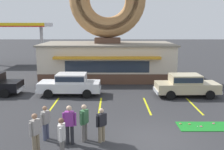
{
  "coord_description": "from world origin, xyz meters",
  "views": [
    {
      "loc": [
        -1.93,
        -11.03,
        5.11
      ],
      "look_at": [
        -1.89,
        5.0,
        2.0
      ],
      "focal_mm": 42.0,
      "sensor_mm": 36.0,
      "label": 1
    }
  ],
  "objects": [
    {
      "name": "gas_station_canopy",
      "position": [
        -14.4,
        22.52,
        4.86
      ],
      "size": [
        9.0,
        4.46,
        5.3
      ],
      "color": "silver",
      "rests_on": "ground"
    },
    {
      "name": "mini_donut_mid_right",
      "position": [
        2.57,
        1.44,
        0.05
      ],
      "size": [
        0.13,
        0.13,
        0.04
      ],
      "primitive_type": "torus",
      "color": "#D8667F",
      "rests_on": "putting_mat"
    },
    {
      "name": "pedestrian_leather_jacket_man",
      "position": [
        -3.85,
        -1.68,
        0.91
      ],
      "size": [
        0.26,
        0.6,
        1.65
      ],
      "color": "slate",
      "rests_on": "ground"
    },
    {
      "name": "parking_stripe_mid_left",
      "position": [
        0.31,
        5.0,
        0.0
      ],
      "size": [
        0.12,
        3.6,
        0.01
      ],
      "primitive_type": "cube",
      "color": "yellow",
      "rests_on": "ground"
    },
    {
      "name": "pedestrian_clipboard_woman",
      "position": [
        -4.98,
        -1.27,
        0.93
      ],
      "size": [
        0.39,
        0.54,
        1.68
      ],
      "color": "#7F7056",
      "rests_on": "ground"
    },
    {
      "name": "mini_donut_far_left",
      "position": [
        1.61,
        1.8,
        0.05
      ],
      "size": [
        0.13,
        0.13,
        0.04
      ],
      "primitive_type": "torus",
      "color": "#A5724C",
      "rests_on": "putting_mat"
    },
    {
      "name": "mini_donut_near_right",
      "position": [
        2.07,
        1.76,
        0.05
      ],
      "size": [
        0.13,
        0.13,
        0.04
      ],
      "primitive_type": "torus",
      "color": "#A5724C",
      "rests_on": "putting_mat"
    },
    {
      "name": "pedestrian_crossing_woman",
      "position": [
        -3.15,
        -0.12,
        0.94
      ],
      "size": [
        0.37,
        0.55,
        1.68
      ],
      "color": "slate",
      "rests_on": "ground"
    },
    {
      "name": "parking_stripe_centre",
      "position": [
        3.31,
        5.0,
        0.0
      ],
      "size": [
        0.12,
        3.6,
        0.01
      ],
      "primitive_type": "cube",
      "color": "yellow",
      "rests_on": "ground"
    },
    {
      "name": "putting_mat",
      "position": [
        3.17,
        1.51,
        0.01
      ],
      "size": [
        3.49,
        1.26,
        0.03
      ],
      "primitive_type": "cube",
      "color": "#197523",
      "rests_on": "ground"
    },
    {
      "name": "pedestrian_hooded_kid",
      "position": [
        -3.75,
        -0.46,
        0.97
      ],
      "size": [
        0.6,
        0.24,
        1.74
      ],
      "color": "#232328",
      "rests_on": "ground"
    },
    {
      "name": "parking_stripe_far_left",
      "position": [
        -5.69,
        5.0,
        0.0
      ],
      "size": [
        0.12,
        3.6,
        0.01
      ],
      "primitive_type": "cube",
      "color": "yellow",
      "rests_on": "ground"
    },
    {
      "name": "golf_ball",
      "position": [
        2.38,
        1.42,
        0.05
      ],
      "size": [
        0.04,
        0.04,
        0.04
      ],
      "primitive_type": "sphere",
      "color": "white",
      "rests_on": "putting_mat"
    },
    {
      "name": "parking_stripe_left",
      "position": [
        -2.69,
        5.0,
        0.0
      ],
      "size": [
        0.12,
        3.6,
        0.01
      ],
      "primitive_type": "cube",
      "color": "yellow",
      "rests_on": "ground"
    },
    {
      "name": "ground_plane",
      "position": [
        0.0,
        0.0,
        0.0
      ],
      "size": [
        160.0,
        160.0,
        0.0
      ],
      "primitive_type": "plane",
      "color": "#2D2D30"
    },
    {
      "name": "pedestrian_blue_sweater_man",
      "position": [
        -4.9,
        0.02,
        0.86
      ],
      "size": [
        0.37,
        0.55,
        1.57
      ],
      "color": "#474C66",
      "rests_on": "ground"
    },
    {
      "name": "donut_shop_building",
      "position": [
        -2.35,
        13.94,
        3.74
      ],
      "size": [
        12.3,
        6.75,
        10.96
      ],
      "color": "brown",
      "rests_on": "ground"
    },
    {
      "name": "pedestrian_beanie_man",
      "position": [
        -2.39,
        -0.21,
        0.84
      ],
      "size": [
        0.46,
        0.44,
        1.54
      ],
      "color": "#7F7056",
      "rests_on": "ground"
    },
    {
      "name": "mini_donut_mid_left",
      "position": [
        3.35,
        1.84,
        0.05
      ],
      "size": [
        0.13,
        0.13,
        0.04
      ],
      "primitive_type": "torus",
      "color": "#D8667F",
      "rests_on": "putting_mat"
    },
    {
      "name": "trash_bin",
      "position": [
        4.48,
        10.69,
        0.5
      ],
      "size": [
        0.57,
        0.57,
        0.97
      ],
      "color": "#232833",
      "rests_on": "ground"
    },
    {
      "name": "car_white",
      "position": [
        -4.98,
        7.59,
        0.87
      ],
      "size": [
        4.59,
        2.04,
        1.6
      ],
      "color": "silver",
      "rests_on": "ground"
    },
    {
      "name": "car_champagne",
      "position": [
        3.39,
        7.27,
        0.87
      ],
      "size": [
        4.6,
        2.07,
        1.6
      ],
      "color": "#BCAD89",
      "rests_on": "ground"
    }
  ]
}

